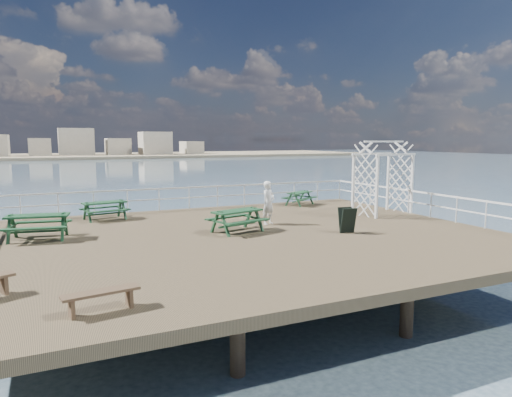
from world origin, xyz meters
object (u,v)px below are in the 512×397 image
(picnic_table_b, at_px, (105,207))
(picnic_table_d, at_px, (237,216))
(picnic_table_a, at_px, (38,222))
(flat_bench_far, at_px, (101,296))
(picnic_table_c, at_px, (300,196))
(trellis_arbor, at_px, (383,182))
(person, at_px, (268,203))

(picnic_table_b, relative_size, picnic_table_d, 0.90)
(picnic_table_a, height_order, flat_bench_far, picnic_table_a)
(picnic_table_c, bearing_deg, trellis_arbor, -93.51)
(picnic_table_c, bearing_deg, picnic_table_d, -167.46)
(trellis_arbor, bearing_deg, picnic_table_a, 166.35)
(picnic_table_d, bearing_deg, picnic_table_c, 26.68)
(picnic_table_a, bearing_deg, picnic_table_b, 61.58)
(picnic_table_b, relative_size, person, 1.15)
(picnic_table_b, relative_size, flat_bench_far, 1.32)
(trellis_arbor, relative_size, person, 1.92)
(person, bearing_deg, trellis_arbor, -24.09)
(picnic_table_a, relative_size, person, 1.28)
(picnic_table_d, bearing_deg, person, 12.05)
(picnic_table_d, height_order, trellis_arbor, trellis_arbor)
(flat_bench_far, bearing_deg, picnic_table_b, 74.50)
(trellis_arbor, bearing_deg, picnic_table_c, 104.99)
(picnic_table_d, relative_size, flat_bench_far, 1.46)
(picnic_table_b, distance_m, picnic_table_d, 6.32)
(picnic_table_c, relative_size, trellis_arbor, 0.60)
(picnic_table_c, bearing_deg, picnic_table_b, 152.07)
(picnic_table_a, distance_m, flat_bench_far, 7.91)
(picnic_table_a, bearing_deg, picnic_table_c, 26.03)
(picnic_table_d, relative_size, trellis_arbor, 0.67)
(picnic_table_b, bearing_deg, picnic_table_a, -139.46)
(picnic_table_b, relative_size, picnic_table_c, 1.00)
(picnic_table_b, height_order, picnic_table_d, picnic_table_d)
(picnic_table_a, xyz_separation_m, person, (8.37, -0.72, 0.25))
(flat_bench_far, bearing_deg, picnic_table_c, 36.89)
(picnic_table_a, distance_m, picnic_table_b, 4.02)
(picnic_table_a, distance_m, picnic_table_c, 12.72)
(picnic_table_b, bearing_deg, picnic_table_c, -8.91)
(picnic_table_a, distance_m, picnic_table_d, 6.84)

